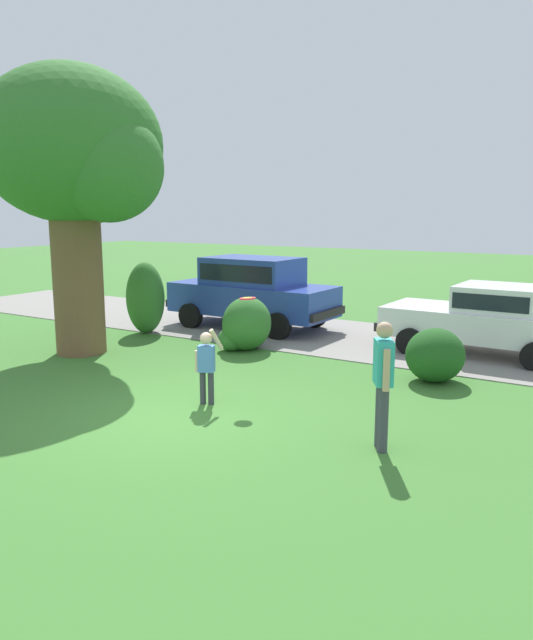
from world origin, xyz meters
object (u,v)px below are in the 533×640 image
at_px(child_thrower, 207,362).
at_px(adult_onlooker, 383,378).
at_px(oak_tree_large, 79,159).
at_px(parked_sedan, 487,317).
at_px(parked_suv, 252,289).
at_px(frisbee, 248,298).

distance_m(child_thrower, adult_onlooker, 3.20).
bearing_deg(oak_tree_large, parked_sedan, 29.81).
bearing_deg(parked_sedan, parked_suv, -178.96).
xyz_separation_m(child_thrower, adult_onlooker, (3.17, -0.33, 0.27)).
distance_m(oak_tree_large, adult_onlooker, 8.65).
bearing_deg(adult_onlooker, frisbee, 159.49).
bearing_deg(parked_sedan, child_thrower, -117.29).
relative_size(parked_suv, frisbee, 16.85).
height_order(parked_sedan, adult_onlooker, adult_onlooker).
distance_m(frisbee, adult_onlooker, 3.11).
relative_size(oak_tree_large, parked_sedan, 1.40).
bearing_deg(parked_suv, parked_sedan, 1.04).
relative_size(frisbee, adult_onlooker, 0.16).
xyz_separation_m(oak_tree_large, parked_sedan, (7.73, 4.43, -3.39)).
bearing_deg(adult_onlooker, parked_suv, 134.29).
relative_size(parked_sedan, adult_onlooker, 2.55).
xyz_separation_m(oak_tree_large, parked_suv, (1.63, 4.32, -3.16)).
bearing_deg(frisbee, parked_sedan, 62.34).
distance_m(oak_tree_large, parked_suv, 5.59).
relative_size(child_thrower, frisbee, 4.58).
bearing_deg(child_thrower, parked_suv, 116.46).
bearing_deg(adult_onlooker, parked_sedan, 90.31).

